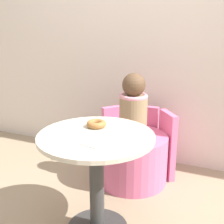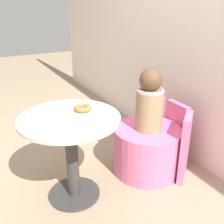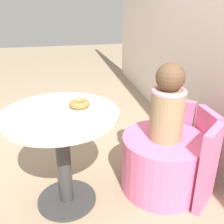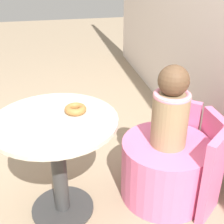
{
  "view_description": "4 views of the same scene",
  "coord_description": "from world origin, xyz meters",
  "px_view_note": "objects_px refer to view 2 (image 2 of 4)",
  "views": [
    {
      "loc": [
        0.8,
        -1.54,
        1.3
      ],
      "look_at": [
        -0.02,
        0.34,
        0.67
      ],
      "focal_mm": 50.0,
      "sensor_mm": 36.0,
      "label": 1
    },
    {
      "loc": [
        1.58,
        -0.54,
        1.35
      ],
      "look_at": [
        0.06,
        0.28,
        0.63
      ],
      "focal_mm": 42.0,
      "sensor_mm": 36.0,
      "label": 2
    },
    {
      "loc": [
        1.43,
        -0.02,
        1.25
      ],
      "look_at": [
        0.03,
        0.27,
        0.62
      ],
      "focal_mm": 42.0,
      "sensor_mm": 36.0,
      "label": 3
    },
    {
      "loc": [
        1.53,
        -0.04,
        1.45
      ],
      "look_at": [
        0.06,
        0.28,
        0.67
      ],
      "focal_mm": 50.0,
      "sensor_mm": 36.0,
      "label": 4
    }
  ],
  "objects_px": {
    "round_table": "(71,140)",
    "tub_chair": "(147,150)",
    "donut": "(83,108)",
    "child_figure": "(150,101)"
  },
  "relations": [
    {
      "from": "tub_chair",
      "to": "donut",
      "type": "xyz_separation_m",
      "value": [
        -0.05,
        -0.55,
        0.47
      ]
    },
    {
      "from": "child_figure",
      "to": "donut",
      "type": "xyz_separation_m",
      "value": [
        -0.05,
        -0.55,
        0.03
      ]
    },
    {
      "from": "tub_chair",
      "to": "donut",
      "type": "distance_m",
      "value": 0.72
    },
    {
      "from": "child_figure",
      "to": "tub_chair",
      "type": "bearing_deg",
      "value": 180.0
    },
    {
      "from": "round_table",
      "to": "tub_chair",
      "type": "bearing_deg",
      "value": 90.85
    },
    {
      "from": "round_table",
      "to": "child_figure",
      "type": "relative_size",
      "value": 1.37
    },
    {
      "from": "round_table",
      "to": "donut",
      "type": "height_order",
      "value": "donut"
    },
    {
      "from": "round_table",
      "to": "child_figure",
      "type": "height_order",
      "value": "child_figure"
    },
    {
      "from": "round_table",
      "to": "tub_chair",
      "type": "relative_size",
      "value": 1.23
    },
    {
      "from": "round_table",
      "to": "child_figure",
      "type": "xyz_separation_m",
      "value": [
        -0.01,
        0.67,
        0.17
      ]
    }
  ]
}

